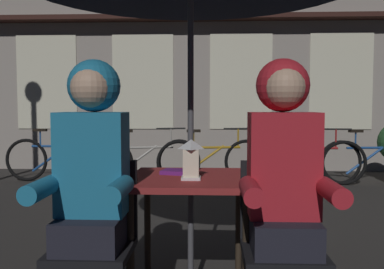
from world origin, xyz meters
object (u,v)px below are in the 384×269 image
bicycle_second (145,161)px  bicycle_fourth (308,161)px  chair_left (95,235)px  person_right_hooded (284,170)px  chair_right (281,238)px  person_left_hooded (91,169)px  bicycle_third (212,161)px  book (179,172)px  bicycle_fifth (373,161)px  lantern (191,158)px  bicycle_nearest (59,159)px  cafe_table (191,193)px

bicycle_second → bicycle_fourth: bearing=0.8°
chair_left → person_right_hooded: size_ratio=0.62×
chair_right → person_left_hooded: person_left_hooded is taller
person_left_hooded → bicycle_third: size_ratio=0.84×
chair_right → book: (-0.56, 0.46, 0.26)m
bicycle_third → chair_left: bearing=-98.6°
book → person_right_hooded: bearing=-29.8°
bicycle_fourth → bicycle_fifth: (0.97, 0.06, 0.00)m
bicycle_fifth → book: size_ratio=8.36×
bicycle_fourth → chair_left: bearing=-116.3°
person_right_hooded → bicycle_second: 4.39m
lantern → chair_left: bearing=-150.9°
person_right_hooded → bicycle_fifth: size_ratio=0.84×
lantern → person_right_hooded: bearing=-34.7°
person_left_hooded → bicycle_fifth: person_left_hooded is taller
chair_right → person_right_hooded: bearing=-90.0°
bicycle_nearest → book: bearing=-60.4°
lantern → person_right_hooded: person_right_hooded is taller
bicycle_nearest → chair_right: bearing=-57.5°
lantern → bicycle_third: size_ratio=0.14×
bicycle_second → person_left_hooded: bearing=-84.8°
lantern → chair_right: lantern is taller
lantern → bicycle_fifth: 4.70m
bicycle_fifth → bicycle_fourth: bearing=-176.2°
chair_left → lantern: bearing=29.1°
cafe_table → chair_right: 0.62m
book → bicycle_fourth: bearing=79.0°
cafe_table → person_left_hooded: (-0.48, -0.43, 0.21)m
chair_right → bicycle_third: bearing=94.6°
person_left_hooded → bicycle_nearest: 4.65m
lantern → bicycle_second: size_ratio=0.14×
bicycle_second → book: (0.78, -3.64, 0.41)m
lantern → bicycle_third: (0.14, 3.87, -0.51)m
cafe_table → bicycle_nearest: bicycle_nearest is taller
person_right_hooded → bicycle_fourth: bearing=75.5°
chair_left → bicycle_nearest: chair_left is taller
person_left_hooded → bicycle_second: (-0.38, 4.16, -0.50)m
person_right_hooded → chair_right: bearing=90.0°
bicycle_second → bicycle_third: (1.00, 0.04, 0.00)m
lantern → bicycle_fifth: (2.53, 3.93, -0.51)m
chair_left → book: bearing=49.3°
bicycle_third → bicycle_fifth: same height
chair_right → bicycle_second: chair_right is taller
bicycle_second → chair_left: bearing=-84.7°
chair_right → person_right_hooded: 0.36m
chair_right → bicycle_fifth: (2.06, 4.20, -0.14)m
chair_left → bicycle_second: (-0.38, 4.10, -0.14)m
person_right_hooded → book: size_ratio=7.00×
person_left_hooded → bicycle_third: (0.63, 4.20, -0.50)m
bicycle_fourth → book: (-1.65, -3.67, 0.41)m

